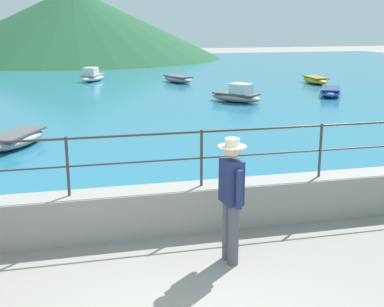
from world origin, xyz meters
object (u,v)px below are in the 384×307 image
boat_2 (178,79)px  boat_5 (237,95)px  boat_6 (331,92)px  person_walking (231,194)px  boat_3 (315,80)px  boat_1 (17,139)px  boat_0 (92,76)px

boat_2 → boat_5: (0.83, -7.37, 0.07)m
boat_5 → boat_6: boat_5 is taller
person_walking → boat_5: 14.27m
boat_3 → boat_6: size_ratio=0.96×
boat_5 → boat_6: bearing=8.1°
person_walking → boat_1: size_ratio=0.71×
boat_0 → boat_3: bearing=-19.3°
boat_6 → boat_1: bearing=-152.7°
boat_2 → boat_6: 8.62m
boat_2 → boat_5: size_ratio=1.04×
boat_1 → boat_2: same height
boat_0 → boat_1: bearing=-100.6°
boat_3 → boat_6: same height
boat_1 → boat_6: bearing=27.3°
boat_3 → boat_1: bearing=-142.2°
boat_2 → boat_5: 7.42m
boat_6 → boat_0: bearing=139.2°
boat_0 → boat_6: bearing=-40.8°
boat_1 → boat_3: bearing=37.8°
boat_2 → boat_0: bearing=158.3°
boat_2 → boat_6: same height
boat_1 → boat_3: 17.97m
person_walking → boat_0: size_ratio=0.71×
boat_1 → boat_6: same height
boat_5 → boat_1: bearing=-144.0°
boat_1 → person_walking: bearing=-66.0°
boat_1 → boat_6: (12.64, 6.51, 0.00)m
boat_2 → boat_3: bearing=-17.7°
person_walking → boat_2: size_ratio=0.71×
boat_1 → boat_5: bearing=36.0°
person_walking → boat_6: (9.25, 14.12, -0.72)m
person_walking → boat_3: (10.82, 18.61, -0.72)m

